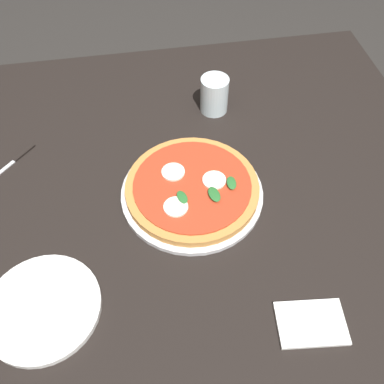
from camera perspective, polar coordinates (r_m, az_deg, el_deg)
ground_plane at (r=1.71m, az=1.18°, el=-14.59°), size 6.00×6.00×0.00m
dining_table at (r=1.13m, az=1.73°, el=-1.10°), size 1.19×1.08×0.77m
serving_tray at (r=1.00m, az=0.00°, el=-0.14°), size 0.33×0.33×0.01m
pizza at (r=0.99m, az=0.02°, el=0.62°), size 0.31×0.31×0.03m
plate_white at (r=0.91m, az=-19.16°, el=-14.27°), size 0.23×0.23×0.01m
napkin at (r=0.88m, az=15.49°, el=-16.40°), size 0.14×0.10×0.01m
knife at (r=1.16m, az=-22.21°, el=4.11°), size 0.12×0.12×0.01m
glass_cup at (r=1.18m, az=2.97°, el=12.74°), size 0.08×0.08×0.10m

